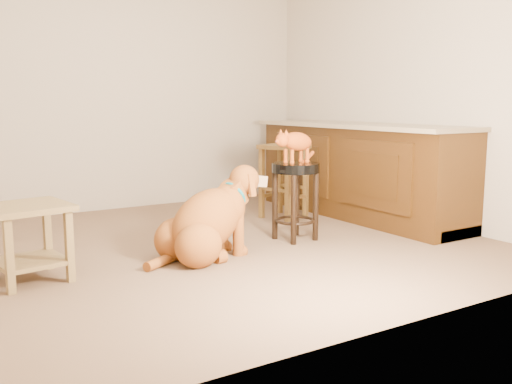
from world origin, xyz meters
TOP-DOWN VIEW (x-y plane):
  - floor at (0.00, 0.00)m, footprint 4.50×4.00m
  - room_shell at (0.00, 0.00)m, footprint 4.54×4.04m
  - cabinet_run at (1.94, 0.30)m, footprint 0.70×2.56m
  - padded_stool at (0.82, -0.18)m, footprint 0.40×0.40m
  - wood_stool at (1.27, 0.65)m, footprint 0.51×0.51m
  - side_table at (-1.30, -0.19)m, footprint 0.55×0.55m
  - golden_retriever at (-0.08, -0.32)m, footprint 1.12×0.61m
  - tabby_kitten at (0.80, -0.18)m, footprint 0.49×0.21m

SIDE VIEW (x-z plane):
  - floor at x=0.00m, z-range -0.01..0.01m
  - golden_retriever at x=-0.08m, z-range -0.09..0.63m
  - side_table at x=-1.30m, z-range 0.08..0.58m
  - wood_stool at x=1.27m, z-range 0.01..0.75m
  - cabinet_run at x=1.94m, z-range -0.03..0.91m
  - padded_stool at x=0.82m, z-range 0.14..0.78m
  - tabby_kitten at x=0.80m, z-range 0.66..0.97m
  - room_shell at x=0.00m, z-range 0.37..2.99m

